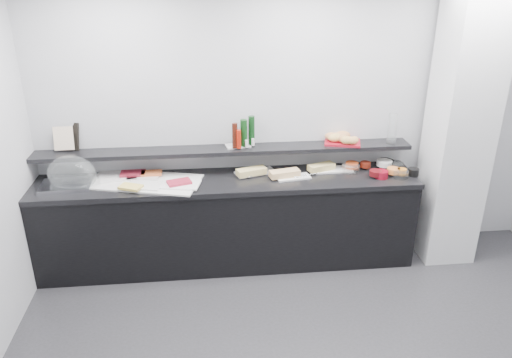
{
  "coord_description": "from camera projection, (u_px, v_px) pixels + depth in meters",
  "views": [
    {
      "loc": [
        -0.87,
        -2.62,
        2.78
      ],
      "look_at": [
        -0.45,
        1.45,
        1.0
      ],
      "focal_mm": 35.0,
      "sensor_mm": 36.0,
      "label": 1
    }
  ],
  "objects": [
    {
      "name": "bread_tray",
      "position": [
        342.0,
        142.0,
        4.89
      ],
      "size": [
        0.39,
        0.32,
        0.02
      ],
      "primitive_type": "cube",
      "rotation": [
        0.0,
        0.0,
        -0.27
      ],
      "color": "maroon",
      "rests_on": "wall_shelf"
    },
    {
      "name": "platter_salmon",
      "position": [
        144.0,
        176.0,
        4.71
      ],
      "size": [
        0.32,
        0.23,
        0.01
      ],
      "primitive_type": "cube",
      "rotation": [
        0.0,
        0.0,
        -0.14
      ],
      "color": "silver",
      "rests_on": "linen_runner"
    },
    {
      "name": "sandwich_plate_mid",
      "position": [
        293.0,
        177.0,
        4.73
      ],
      "size": [
        0.34,
        0.19,
        0.01
      ],
      "primitive_type": "cube",
      "rotation": [
        0.0,
        0.0,
        0.16
      ],
      "color": "silver",
      "rests_on": "counter_top"
    },
    {
      "name": "fill_red_jam",
      "position": [
        376.0,
        173.0,
        4.73
      ],
      "size": [
        0.15,
        0.15,
        0.05
      ],
      "primitive_type": "cylinder",
      "rotation": [
        0.0,
        0.0,
        0.43
      ],
      "color": "#510B10",
      "rests_on": "bowl_red_jam"
    },
    {
      "name": "tongs_mid",
      "position": [
        294.0,
        177.0,
        4.71
      ],
      "size": [
        0.16,
        0.03,
        0.01
      ],
      "primitive_type": "cylinder",
      "rotation": [
        0.0,
        1.57,
        -0.11
      ],
      "color": "#ABAEB2",
      "rests_on": "sandwich_plate_mid"
    },
    {
      "name": "bottle_green_a",
      "position": [
        244.0,
        133.0,
        4.74
      ],
      "size": [
        0.08,
        0.08,
        0.26
      ],
      "primitive_type": "cylinder",
      "rotation": [
        0.0,
        0.0,
        0.4
      ],
      "color": "#0F3813",
      "rests_on": "condiment_tray"
    },
    {
      "name": "back_wall",
      "position": [
        296.0,
        122.0,
        4.86
      ],
      "size": [
        5.0,
        0.02,
        2.7
      ],
      "primitive_type": "cube",
      "color": "#B3B5BA",
      "rests_on": "ground"
    },
    {
      "name": "bowl_black_jam",
      "position": [
        385.0,
        163.0,
        4.98
      ],
      "size": [
        0.2,
        0.2,
        0.07
      ],
      "primitive_type": "cylinder",
      "rotation": [
        0.0,
        0.0,
        -0.28
      ],
      "color": "black",
      "rests_on": "counter_top"
    },
    {
      "name": "cloche_dome",
      "position": [
        72.0,
        174.0,
        4.5
      ],
      "size": [
        0.53,
        0.42,
        0.34
      ],
      "primitive_type": "ellipsoid",
      "rotation": [
        0.0,
        0.0,
        -0.29
      ],
      "color": "white",
      "rests_on": "cloche_base"
    },
    {
      "name": "cloche_base",
      "position": [
        66.0,
        186.0,
        4.52
      ],
      "size": [
        0.46,
        0.32,
        0.04
      ],
      "primitive_type": "cube",
      "rotation": [
        0.0,
        0.0,
        0.05
      ],
      "color": "silver",
      "rests_on": "counter_top"
    },
    {
      "name": "fill_black_jam",
      "position": [
        365.0,
        165.0,
        4.92
      ],
      "size": [
        0.13,
        0.13,
        0.05
      ],
      "primitive_type": "cylinder",
      "rotation": [
        0.0,
        0.0,
        0.25
      ],
      "color": "#5E180D",
      "rests_on": "bowl_black_jam"
    },
    {
      "name": "bread_roll_nw",
      "position": [
        332.0,
        136.0,
        4.89
      ],
      "size": [
        0.15,
        0.12,
        0.08
      ],
      "primitive_type": "ellipsoid",
      "rotation": [
        0.0,
        0.0,
        -0.33
      ],
      "color": "#CD864E",
      "rests_on": "bread_tray"
    },
    {
      "name": "fill_glass_cream",
      "position": [
        384.0,
        163.0,
        4.96
      ],
      "size": [
        0.19,
        0.19,
        0.05
      ],
      "primitive_type": "cylinder",
      "rotation": [
        0.0,
        0.0,
        -0.28
      ],
      "color": "white",
      "rests_on": "bowl_glass_cream"
    },
    {
      "name": "bowl_glass_salmon",
      "position": [
        401.0,
        174.0,
        4.72
      ],
      "size": [
        0.16,
        0.16,
        0.07
      ],
      "primitive_type": "cylinder",
      "rotation": [
        0.0,
        0.0,
        0.17
      ],
      "color": "silver",
      "rests_on": "counter_top"
    },
    {
      "name": "bread_roll_se",
      "position": [
        353.0,
        140.0,
        4.78
      ],
      "size": [
        0.14,
        0.11,
        0.08
      ],
      "primitive_type": "ellipsoid",
      "rotation": [
        0.0,
        0.0,
        0.34
      ],
      "color": "tan",
      "rests_on": "bread_tray"
    },
    {
      "name": "sandwich_food_right",
      "position": [
        321.0,
        167.0,
        4.87
      ],
      "size": [
        0.29,
        0.19,
        0.06
      ],
      "primitive_type": "cube",
      "rotation": [
        0.0,
        0.0,
        0.35
      ],
      "color": "tan",
      "rests_on": "sandwich_plate_right"
    },
    {
      "name": "bread_roll_mide",
      "position": [
        336.0,
        138.0,
        4.86
      ],
      "size": [
        0.17,
        0.13,
        0.08
      ],
      "primitive_type": "ellipsoid",
      "rotation": [
        0.0,
        0.0,
        0.24
      ],
      "color": "tan",
      "rests_on": "bread_tray"
    },
    {
      "name": "bowl_glass_fruit",
      "position": [
        351.0,
        168.0,
        4.86
      ],
      "size": [
        0.18,
        0.18,
        0.07
      ],
      "primitive_type": "cylinder",
      "rotation": [
        0.0,
        0.0,
        -0.07
      ],
      "color": "white",
      "rests_on": "counter_top"
    },
    {
      "name": "framed_print",
      "position": [
        69.0,
        136.0,
        4.69
      ],
      "size": [
        0.21,
        0.14,
        0.26
      ],
      "primitive_type": "cube",
      "rotation": [
        -0.21,
        0.0,
        -0.38
      ],
      "color": "black",
      "rests_on": "wall_shelf"
    },
    {
      "name": "counter_top",
      "position": [
        227.0,
        182.0,
        4.71
      ],
      "size": [
        3.62,
        0.62,
        0.05
      ],
      "primitive_type": "cube",
      "color": "black",
      "rests_on": "buffet_cabinet"
    },
    {
      "name": "bowl_glass_cream",
      "position": [
        395.0,
        166.0,
        4.92
      ],
      "size": [
        0.18,
        0.18,
        0.07
      ],
      "primitive_type": "cylinder",
      "rotation": [
        0.0,
        0.0,
        -0.07
      ],
      "color": "silver",
      "rests_on": "counter_top"
    },
    {
      "name": "bowl_red_jam",
      "position": [
        381.0,
        174.0,
        4.73
      ],
      "size": [
        0.15,
        0.15,
        0.07
      ],
      "primitive_type": "cylinder",
      "rotation": [
        0.0,
        0.0,
        0.23
      ],
      "color": "maroon",
      "rests_on": "counter_top"
    },
    {
      "name": "carafe",
      "position": [
        392.0,
        129.0,
        4.82
      ],
      "size": [
        0.1,
        0.1,
        0.3
      ],
      "primitive_type": "cylinder",
      "rotation": [
        0.0,
        0.0,
        0.13
      ],
      "color": "silver",
      "rests_on": "wall_shelf"
    },
    {
      "name": "food_meat_b",
      "position": [
        179.0,
        182.0,
        4.54
      ],
      "size": [
        0.24,
        0.19,
        0.02
      ],
      "primitive_type": "cube",
      "rotation": [
        0.0,
        0.0,
        0.31
      ],
      "color": "maroon",
      "rests_on": "platter_meat_b"
    },
    {
      "name": "shaker_pepper",
      "position": [
        253.0,
        142.0,
        4.78
      ],
      "size": [
        0.03,
        0.03,
        0.07
      ],
      "primitive_type": "cylinder",
      "rotation": [
        0.0,
        0.0,
        -0.05
      ],
      "color": "silver",
      "rests_on": "condiment_tray"
    },
    {
      "name": "shaker_salt",
      "position": [
        247.0,
        144.0,
        4.74
      ],
      "size": [
        0.04,
        0.04,
        0.07
      ],
      "primitive_type": "cylinder",
      "rotation": [
        0.0,
        0.0,
        -0.35
      ],
      "color": "silver",
      "rests_on": "condiment_tray"
    },
    {
      "name": "fill_glass_salmon",
      "position": [
        393.0,
        171.0,
        4.78
      ],
      "size": [
        0.15,
        0.15,
        0.05
      ],
      "primitive_type": "cylinder",
      "rotation": [
        0.0,
        0.0,
        0.21
      ],
      "color": "orange",
      "rests_on": "bowl_glass_salmon"
    },
    {
      "name": "print_art",
      "position": [
        63.0,
        138.0,
        4.63
      ],
      "size": [
        0.18,
        0.05,
        0.22
      ],
      "primitive_type": "cube",
      "rotation": [
        -0.21,
        0.0,
        0.01
      ],
      "color": "beige",
      "rests_on": "framed_print"
    },
    {
      "name": "platter_meat_b",
      "position": [
        181.0,
        184.0,
        4.54
      ],
      "size": [
        0.38,
        0.29,
        0.01
      ],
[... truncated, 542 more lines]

